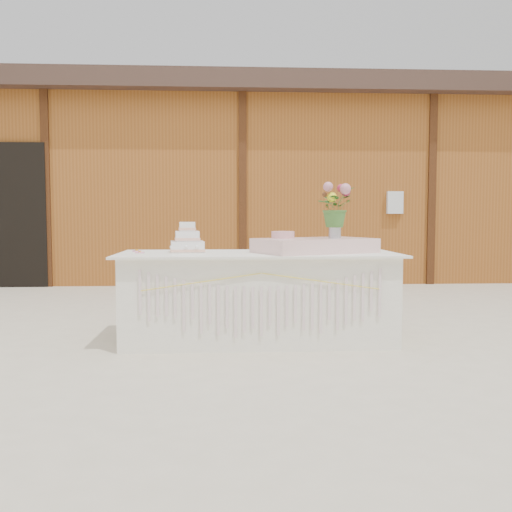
{
  "coord_description": "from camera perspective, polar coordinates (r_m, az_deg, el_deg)",
  "views": [
    {
      "loc": [
        -0.29,
        -4.91,
        1.09
      ],
      "look_at": [
        0.0,
        0.3,
        0.72
      ],
      "focal_mm": 40.0,
      "sensor_mm": 36.0,
      "label": 1
    }
  ],
  "objects": [
    {
      "name": "flower_vase",
      "position": [
        4.98,
        7.88,
        2.59
      ],
      "size": [
        0.11,
        0.11,
        0.14
      ],
      "primitive_type": "cylinder",
      "color": "silver",
      "rests_on": "satin_runner"
    },
    {
      "name": "wedding_cake",
      "position": [
        5.03,
        -6.89,
        1.4
      ],
      "size": [
        0.32,
        0.32,
        0.27
      ],
      "rotation": [
        0.0,
        0.0,
        0.11
      ],
      "color": "white",
      "rests_on": "cake_table"
    },
    {
      "name": "pink_cake_stand",
      "position": [
        4.97,
        2.71,
        1.55
      ],
      "size": [
        0.26,
        0.26,
        0.18
      ],
      "color": "white",
      "rests_on": "cake_table"
    },
    {
      "name": "barn",
      "position": [
        10.93,
        -1.75,
        7.1
      ],
      "size": [
        12.6,
        4.6,
        3.3
      ],
      "color": "brown",
      "rests_on": "ground"
    },
    {
      "name": "ground",
      "position": [
        5.04,
        0.19,
        -8.43
      ],
      "size": [
        80.0,
        80.0,
        0.0
      ],
      "primitive_type": "plane",
      "color": "beige",
      "rests_on": "ground"
    },
    {
      "name": "cake_table",
      "position": [
        4.97,
        0.2,
        -4.08
      ],
      "size": [
        2.4,
        1.0,
        0.77
      ],
      "color": "silver",
      "rests_on": "ground"
    },
    {
      "name": "loose_flowers",
      "position": [
        5.08,
        -11.47,
        0.48
      ],
      "size": [
        0.25,
        0.41,
        0.02
      ],
      "primitive_type": null,
      "rotation": [
        0.0,
        0.0,
        -0.24
      ],
      "color": "pink",
      "rests_on": "cake_table"
    },
    {
      "name": "bouquet",
      "position": [
        4.98,
        7.91,
        5.44
      ],
      "size": [
        0.42,
        0.41,
        0.35
      ],
      "primitive_type": "imported",
      "rotation": [
        0.0,
        0.0,
        0.73
      ],
      "color": "#3D6E2C",
      "rests_on": "flower_vase"
    },
    {
      "name": "satin_runner",
      "position": [
        4.96,
        5.89,
        1.05
      ],
      "size": [
        1.13,
        0.92,
        0.12
      ],
      "primitive_type": "cube",
      "rotation": [
        0.0,
        0.0,
        0.43
      ],
      "color": "beige",
      "rests_on": "cake_table"
    }
  ]
}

